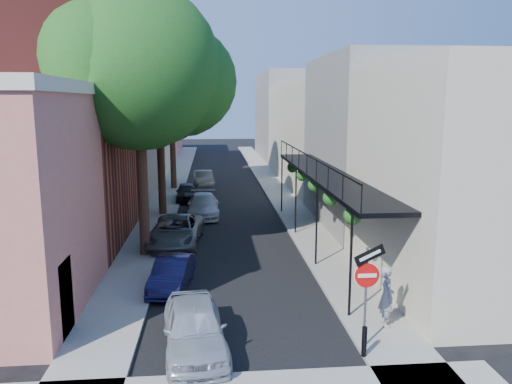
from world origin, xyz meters
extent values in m
plane|color=black|center=(0.00, 0.00, 0.00)|extent=(160.00, 160.00, 0.00)
cube|color=black|center=(0.00, 30.00, 0.01)|extent=(6.00, 64.00, 0.01)
cube|color=gray|center=(-4.00, 30.00, 0.06)|extent=(2.00, 64.00, 0.12)
cube|color=gray|center=(4.00, 30.00, 0.06)|extent=(2.00, 64.00, 0.12)
cube|color=beige|center=(-5.05, 2.50, 1.20)|extent=(0.10, 1.20, 2.20)
cube|color=maroon|center=(-10.00, 14.00, 6.00)|extent=(10.00, 12.00, 12.00)
cube|color=gray|center=(-5.02, 14.00, 8.00)|extent=(0.06, 7.00, 4.00)
cube|color=gray|center=(-9.00, 26.00, 4.50)|extent=(8.00, 12.00, 9.00)
cube|color=#B8B098|center=(-9.00, 40.00, 5.00)|extent=(8.00, 16.00, 10.00)
cube|color=tan|center=(-9.00, 54.00, 4.00)|extent=(8.00, 12.00, 8.00)
cube|color=#B8B098|center=(9.00, 5.50, 4.00)|extent=(8.00, 9.00, 8.00)
cube|color=gray|center=(9.00, 15.00, 4.50)|extent=(8.00, 10.00, 9.00)
cube|color=#B8B098|center=(9.00, 30.00, 4.00)|extent=(8.00, 20.00, 8.00)
cube|color=gray|center=(9.00, 48.00, 5.00)|extent=(8.00, 16.00, 10.00)
cube|color=black|center=(4.20, 10.00, 3.50)|extent=(2.00, 16.00, 0.15)
cube|color=black|center=(3.25, 10.00, 4.38)|extent=(0.05, 16.00, 0.05)
cylinder|color=black|center=(3.30, 3.00, 1.81)|extent=(0.08, 0.08, 3.40)
cylinder|color=black|center=(3.30, 18.00, 1.81)|extent=(0.08, 0.08, 3.40)
sphere|color=#1B4E16|center=(3.60, 4.00, 3.05)|extent=(0.60, 0.60, 0.60)
sphere|color=#1B4E16|center=(3.60, 10.00, 3.05)|extent=(0.60, 0.60, 0.60)
sphere|color=#1B4E16|center=(3.60, 16.00, 3.05)|extent=(0.60, 0.60, 0.60)
cylinder|color=#595B60|center=(3.15, 1.00, 1.45)|extent=(0.07, 0.07, 2.90)
cylinder|color=red|center=(3.15, 0.96, 2.15)|extent=(0.66, 0.04, 0.66)
cube|color=white|center=(3.15, 0.93, 2.15)|extent=(0.50, 0.02, 0.10)
cylinder|color=white|center=(3.15, 0.98, 2.15)|extent=(0.70, 0.02, 0.70)
cube|color=black|center=(3.20, 0.95, 2.70)|extent=(0.89, 0.15, 0.58)
cube|color=white|center=(3.20, 0.92, 2.70)|extent=(0.60, 0.10, 0.31)
cylinder|color=black|center=(3.00, 0.50, 0.52)|extent=(0.14, 0.14, 0.80)
cylinder|color=#372116|center=(-3.80, 10.00, 3.50)|extent=(0.44, 0.44, 7.00)
sphere|color=#1B4E16|center=(-3.80, 10.00, 8.02)|extent=(6.80, 6.80, 6.80)
sphere|color=#1B4E16|center=(-2.10, 11.02, 7.52)|extent=(4.76, 4.76, 4.76)
cylinder|color=#372116|center=(-3.80, 18.00, 3.15)|extent=(0.44, 0.44, 6.30)
sphere|color=#1B4E16|center=(-3.80, 18.00, 7.20)|extent=(6.00, 6.00, 6.00)
sphere|color=#1B4E16|center=(-2.30, 18.90, 6.70)|extent=(4.20, 4.20, 4.20)
cylinder|color=#372116|center=(-3.80, 27.00, 3.67)|extent=(0.44, 0.44, 7.35)
sphere|color=#1B4E16|center=(-3.80, 27.00, 8.40)|extent=(7.00, 7.00, 7.00)
sphere|color=#1B4E16|center=(-2.05, 28.05, 7.90)|extent=(4.90, 4.90, 4.90)
imported|color=#A4ACB6|center=(-1.40, 1.36, 0.69)|extent=(2.03, 4.18, 1.37)
imported|color=#121137|center=(-2.36, 6.05, 0.56)|extent=(1.59, 3.51, 1.12)
imported|color=#585C60|center=(-2.60, 11.61, 0.68)|extent=(2.64, 5.06, 1.36)
imported|color=#B9B9BE|center=(-1.40, 17.60, 0.64)|extent=(1.88, 4.47, 1.29)
imported|color=black|center=(-2.60, 22.37, 0.60)|extent=(1.48, 3.53, 1.20)
imported|color=slate|center=(-1.51, 27.79, 0.64)|extent=(1.73, 4.02, 1.29)
imported|color=gray|center=(4.18, 2.22, 1.03)|extent=(0.45, 0.67, 1.82)
camera|label=1|loc=(-0.87, -11.22, 6.63)|focal=35.00mm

